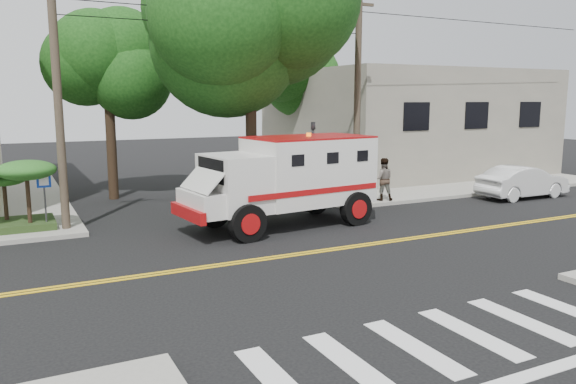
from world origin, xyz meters
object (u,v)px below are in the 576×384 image
parked_sedan (523,182)px  armored_truck (288,176)px  pedestrian_a (359,182)px  pedestrian_b (383,179)px

parked_sedan → armored_truck: bearing=91.6°
parked_sedan → pedestrian_a: pedestrian_a is taller
armored_truck → pedestrian_b: (5.63, 2.00, -0.74)m
armored_truck → parked_sedan: 12.30m
armored_truck → parked_sedan: (12.25, 0.30, -1.07)m
pedestrian_b → armored_truck: bearing=46.4°
parked_sedan → pedestrian_b: pedestrian_b is taller
pedestrian_a → pedestrian_b: size_ratio=0.98×
pedestrian_a → pedestrian_b: (1.27, 0.00, 0.02)m
armored_truck → parked_sedan: bearing=-5.0°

